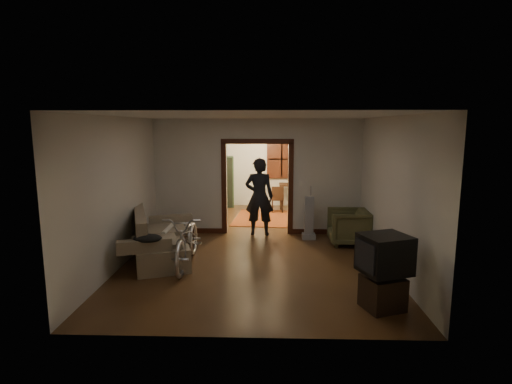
{
  "coord_description": "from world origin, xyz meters",
  "views": [
    {
      "loc": [
        0.27,
        -8.88,
        2.62
      ],
      "look_at": [
        0.0,
        -0.3,
        1.2
      ],
      "focal_mm": 28.0,
      "sensor_mm": 36.0,
      "label": 1
    }
  ],
  "objects_px": {
    "sofa": "(159,235)",
    "desk": "(296,196)",
    "armchair": "(348,227)",
    "locker": "(221,182)",
    "bicycle": "(188,239)",
    "person": "(259,197)"
  },
  "relations": [
    {
      "from": "bicycle",
      "to": "locker",
      "type": "height_order",
      "value": "locker"
    },
    {
      "from": "armchair",
      "to": "locker",
      "type": "xyz_separation_m",
      "value": [
        -3.35,
        4.11,
        0.43
      ]
    },
    {
      "from": "locker",
      "to": "armchair",
      "type": "bearing_deg",
      "value": -56.8
    },
    {
      "from": "armchair",
      "to": "person",
      "type": "height_order",
      "value": "person"
    },
    {
      "from": "person",
      "to": "desk",
      "type": "distance_m",
      "value": 3.44
    },
    {
      "from": "person",
      "to": "bicycle",
      "type": "bearing_deg",
      "value": 62.93
    },
    {
      "from": "bicycle",
      "to": "person",
      "type": "distance_m",
      "value": 2.6
    },
    {
      "from": "sofa",
      "to": "desk",
      "type": "relative_size",
      "value": 1.98
    },
    {
      "from": "armchair",
      "to": "sofa",
      "type": "bearing_deg",
      "value": -73.37
    },
    {
      "from": "sofa",
      "to": "person",
      "type": "distance_m",
      "value": 2.72
    },
    {
      "from": "bicycle",
      "to": "person",
      "type": "height_order",
      "value": "person"
    },
    {
      "from": "sofa",
      "to": "desk",
      "type": "bearing_deg",
      "value": 39.34
    },
    {
      "from": "locker",
      "to": "desk",
      "type": "height_order",
      "value": "locker"
    },
    {
      "from": "sofa",
      "to": "desk",
      "type": "height_order",
      "value": "sofa"
    },
    {
      "from": "bicycle",
      "to": "person",
      "type": "relative_size",
      "value": 1.04
    },
    {
      "from": "sofa",
      "to": "locker",
      "type": "xyz_separation_m",
      "value": [
        0.61,
        5.24,
        0.34
      ]
    },
    {
      "from": "bicycle",
      "to": "locker",
      "type": "bearing_deg",
      "value": 89.49
    },
    {
      "from": "armchair",
      "to": "locker",
      "type": "bearing_deg",
      "value": -140.23
    },
    {
      "from": "sofa",
      "to": "bicycle",
      "type": "bearing_deg",
      "value": -48.78
    },
    {
      "from": "locker",
      "to": "desk",
      "type": "distance_m",
      "value": 2.47
    },
    {
      "from": "bicycle",
      "to": "armchair",
      "type": "bearing_deg",
      "value": 23.41
    },
    {
      "from": "bicycle",
      "to": "desk",
      "type": "height_order",
      "value": "bicycle"
    }
  ]
}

